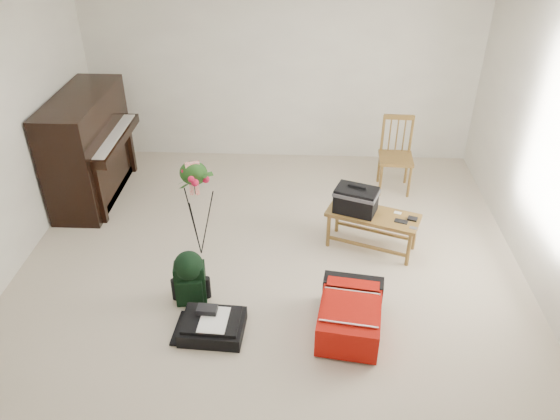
{
  "coord_description": "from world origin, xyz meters",
  "views": [
    {
      "loc": [
        0.3,
        -4.02,
        3.43
      ],
      "look_at": [
        0.09,
        0.35,
        0.63
      ],
      "focal_mm": 35.0,
      "sensor_mm": 36.0,
      "label": 1
    }
  ],
  "objects_px": {
    "green_backpack": "(190,276)",
    "flower_stand": "(197,210)",
    "dining_chair": "(396,156)",
    "piano": "(90,149)",
    "bench": "(361,207)",
    "red_suitcase": "(350,311)",
    "black_duffel": "(213,325)"
  },
  "relations": [
    {
      "from": "dining_chair",
      "to": "green_backpack",
      "type": "xyz_separation_m",
      "value": [
        -2.11,
        -2.18,
        -0.15
      ]
    },
    {
      "from": "red_suitcase",
      "to": "green_backpack",
      "type": "height_order",
      "value": "green_backpack"
    },
    {
      "from": "dining_chair",
      "to": "green_backpack",
      "type": "bearing_deg",
      "value": -131.17
    },
    {
      "from": "dining_chair",
      "to": "black_duffel",
      "type": "height_order",
      "value": "dining_chair"
    },
    {
      "from": "dining_chair",
      "to": "red_suitcase",
      "type": "height_order",
      "value": "dining_chair"
    },
    {
      "from": "bench",
      "to": "red_suitcase",
      "type": "xyz_separation_m",
      "value": [
        -0.17,
        -1.15,
        -0.33
      ]
    },
    {
      "from": "bench",
      "to": "red_suitcase",
      "type": "bearing_deg",
      "value": -77.78
    },
    {
      "from": "bench",
      "to": "red_suitcase",
      "type": "height_order",
      "value": "bench"
    },
    {
      "from": "dining_chair",
      "to": "black_duffel",
      "type": "distance_m",
      "value": 3.19
    },
    {
      "from": "black_duffel",
      "to": "green_backpack",
      "type": "height_order",
      "value": "green_backpack"
    },
    {
      "from": "green_backpack",
      "to": "flower_stand",
      "type": "height_order",
      "value": "flower_stand"
    },
    {
      "from": "red_suitcase",
      "to": "green_backpack",
      "type": "distance_m",
      "value": 1.45
    },
    {
      "from": "red_suitcase",
      "to": "piano",
      "type": "bearing_deg",
      "value": 152.26
    },
    {
      "from": "dining_chair",
      "to": "green_backpack",
      "type": "distance_m",
      "value": 3.03
    },
    {
      "from": "red_suitcase",
      "to": "flower_stand",
      "type": "relative_size",
      "value": 0.75
    },
    {
      "from": "green_backpack",
      "to": "flower_stand",
      "type": "relative_size",
      "value": 0.49
    },
    {
      "from": "bench",
      "to": "piano",
      "type": "bearing_deg",
      "value": -176.96
    },
    {
      "from": "piano",
      "to": "black_duffel",
      "type": "relative_size",
      "value": 2.69
    },
    {
      "from": "piano",
      "to": "dining_chair",
      "type": "height_order",
      "value": "piano"
    },
    {
      "from": "piano",
      "to": "red_suitcase",
      "type": "xyz_separation_m",
      "value": [
        2.92,
        -2.12,
        -0.43
      ]
    },
    {
      "from": "bench",
      "to": "flower_stand",
      "type": "relative_size",
      "value": 0.91
    },
    {
      "from": "piano",
      "to": "flower_stand",
      "type": "relative_size",
      "value": 1.36
    },
    {
      "from": "dining_chair",
      "to": "red_suitcase",
      "type": "xyz_separation_m",
      "value": [
        -0.68,
        -2.43,
        -0.27
      ]
    },
    {
      "from": "flower_stand",
      "to": "green_backpack",
      "type": "bearing_deg",
      "value": -106.91
    },
    {
      "from": "red_suitcase",
      "to": "green_backpack",
      "type": "relative_size",
      "value": 1.52
    },
    {
      "from": "black_duffel",
      "to": "piano",
      "type": "bearing_deg",
      "value": 130.89
    },
    {
      "from": "black_duffel",
      "to": "green_backpack",
      "type": "bearing_deg",
      "value": 126.0
    },
    {
      "from": "dining_chair",
      "to": "flower_stand",
      "type": "bearing_deg",
      "value": -143.05
    },
    {
      "from": "piano",
      "to": "red_suitcase",
      "type": "height_order",
      "value": "piano"
    },
    {
      "from": "black_duffel",
      "to": "dining_chair",
      "type": "bearing_deg",
      "value": 57.27
    },
    {
      "from": "black_duffel",
      "to": "flower_stand",
      "type": "xyz_separation_m",
      "value": [
        -0.29,
        1.11,
        0.45
      ]
    },
    {
      "from": "piano",
      "to": "black_duffel",
      "type": "xyz_separation_m",
      "value": [
        1.75,
        -2.26,
        -0.52
      ]
    }
  ]
}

